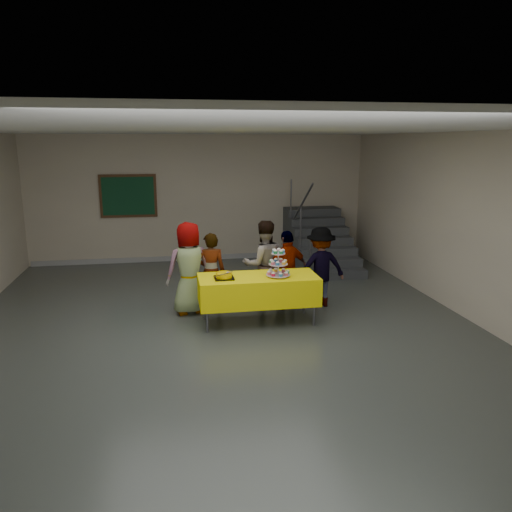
{
  "coord_description": "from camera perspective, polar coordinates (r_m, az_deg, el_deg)",
  "views": [
    {
      "loc": [
        -0.76,
        -6.99,
        2.85
      ],
      "look_at": [
        0.6,
        0.67,
        1.05
      ],
      "focal_mm": 35.0,
      "sensor_mm": 36.0,
      "label": 1
    }
  ],
  "objects": [
    {
      "name": "room_shell",
      "position": [
        7.09,
        -3.89,
        7.18
      ],
      "size": [
        10.0,
        10.04,
        3.02
      ],
      "color": "#4C514C",
      "rests_on": "ground"
    },
    {
      "name": "schoolchild_b",
      "position": [
        8.5,
        -5.18,
        -1.84
      ],
      "size": [
        0.51,
        0.36,
        1.36
      ],
      "primitive_type": "imported",
      "rotation": [
        0.0,
        0.0,
        3.08
      ],
      "color": "slate",
      "rests_on": "ground"
    },
    {
      "name": "schoolchild_a",
      "position": [
        8.39,
        -7.65,
        -1.39
      ],
      "size": [
        0.86,
        0.66,
        1.56
      ],
      "primitive_type": "imported",
      "rotation": [
        0.0,
        0.0,
        3.38
      ],
      "color": "slate",
      "rests_on": "ground"
    },
    {
      "name": "schoolchild_d",
      "position": [
        8.59,
        3.64,
        -1.59
      ],
      "size": [
        0.87,
        0.6,
        1.37
      ],
      "primitive_type": "imported",
      "rotation": [
        0.0,
        0.0,
        3.5
      ],
      "color": "slate",
      "rests_on": "ground"
    },
    {
      "name": "bear_cake",
      "position": [
        7.73,
        -3.68,
        -2.16
      ],
      "size": [
        0.32,
        0.36,
        0.12
      ],
      "color": "black",
      "rests_on": "bake_table"
    },
    {
      "name": "noticeboard",
      "position": [
        12.06,
        -14.39,
        6.66
      ],
      "size": [
        1.3,
        0.05,
        1.0
      ],
      "color": "#472B16",
      "rests_on": "ground"
    },
    {
      "name": "schoolchild_e",
      "position": [
        8.77,
        7.37,
        -1.26
      ],
      "size": [
        0.95,
        0.59,
        1.41
      ],
      "primitive_type": "imported",
      "rotation": [
        0.0,
        0.0,
        3.22
      ],
      "color": "slate",
      "rests_on": "ground"
    },
    {
      "name": "staircase",
      "position": [
        11.88,
        7.07,
        1.45
      ],
      "size": [
        1.3,
        2.4,
        2.04
      ],
      "color": "#424447",
      "rests_on": "ground"
    },
    {
      "name": "bake_table",
      "position": [
        7.92,
        0.25,
        -3.8
      ],
      "size": [
        1.88,
        0.78,
        0.77
      ],
      "color": "#595960",
      "rests_on": "ground"
    },
    {
      "name": "schoolchild_c",
      "position": [
        8.62,
        0.9,
        -0.96
      ],
      "size": [
        0.78,
        0.63,
        1.53
      ],
      "primitive_type": "imported",
      "rotation": [
        0.0,
        0.0,
        3.21
      ],
      "color": "slate",
      "rests_on": "ground"
    },
    {
      "name": "cupcake_stand",
      "position": [
        7.81,
        2.56,
        -1.07
      ],
      "size": [
        0.38,
        0.38,
        0.44
      ],
      "color": "silver",
      "rests_on": "bake_table"
    }
  ]
}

